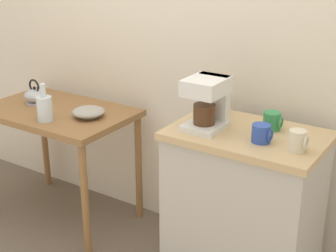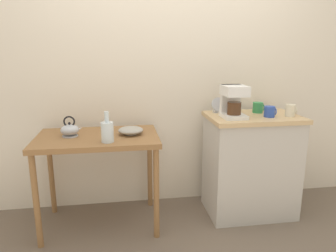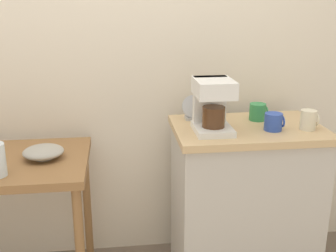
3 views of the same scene
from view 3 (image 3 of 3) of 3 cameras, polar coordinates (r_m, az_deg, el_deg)
back_wall at (r=2.38m, az=-5.60°, el=14.32°), size 4.40×0.10×2.80m
kitchen_counter at (r=2.35m, az=10.22°, el=-10.26°), size 0.76×0.52×0.88m
bowl_stoneware at (r=2.13m, az=-16.56°, el=-3.39°), size 0.20×0.20×0.06m
coffee_maker at (r=2.05m, az=6.04°, el=3.14°), size 0.18×0.22×0.26m
mug_blue at (r=2.14m, az=14.15°, el=0.56°), size 0.10×0.09×0.09m
mug_small_cream at (r=2.20m, az=18.55°, el=0.80°), size 0.09×0.08×0.10m
mug_tall_green at (r=2.29m, az=12.11°, el=1.88°), size 0.09×0.09×0.09m
table_clock at (r=2.25m, az=3.43°, el=2.33°), size 0.12×0.06×0.13m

